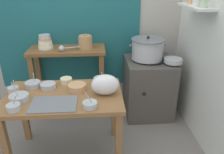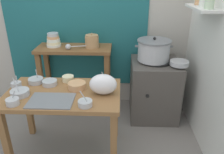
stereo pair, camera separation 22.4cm
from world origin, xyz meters
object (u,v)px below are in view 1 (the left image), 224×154
at_px(serving_tray, 54,104).
at_px(prep_bowl_7, 13,90).
at_px(plastic_bag, 105,85).
at_px(prep_bowl_5, 33,84).
at_px(wide_pan, 173,61).
at_px(prep_bowl_0, 77,87).
at_px(ladle, 63,48).
at_px(prep_bowl_1, 19,97).
at_px(bowl_stack_enamel, 45,42).
at_px(prep_bowl_2, 90,104).
at_px(stove_block, 148,87).
at_px(steamer_pot, 147,49).
at_px(clay_pot, 85,42).
at_px(prep_bowl_4, 101,81).
at_px(back_shelf_table, 68,65).
at_px(prep_table, 65,105).
at_px(prep_bowl_8, 13,107).
at_px(prep_bowl_6, 48,86).
at_px(prep_bowl_3, 66,80).

height_order(serving_tray, prep_bowl_7, prep_bowl_7).
height_order(plastic_bag, prep_bowl_5, plastic_bag).
xyz_separation_m(wide_pan, prep_bowl_0, (-1.11, -0.52, -0.05)).
bearing_deg(ladle, prep_bowl_1, -108.96).
relative_size(bowl_stack_enamel, prep_bowl_2, 1.16).
relative_size(stove_block, prep_bowl_2, 4.91).
bearing_deg(wide_pan, steamer_pot, 150.57).
xyz_separation_m(clay_pot, prep_bowl_4, (0.18, -0.67, -0.23)).
xyz_separation_m(stove_block, prep_bowl_2, (-0.74, -0.98, 0.36)).
bearing_deg(back_shelf_table, prep_bowl_5, -111.88).
distance_m(prep_table, ladle, 0.85).
relative_size(bowl_stack_enamel, prep_bowl_1, 1.00).
relative_size(bowl_stack_enamel, prep_bowl_8, 1.33).
distance_m(ladle, prep_bowl_1, 0.92).
distance_m(prep_table, back_shelf_table, 0.88).
bearing_deg(serving_tray, prep_bowl_6, 108.29).
relative_size(back_shelf_table, prep_bowl_6, 6.39).
xyz_separation_m(prep_bowl_4, prep_bowl_5, (-0.69, -0.02, -0.01)).
relative_size(steamer_pot, serving_tray, 1.14).
xyz_separation_m(ladle, prep_bowl_7, (-0.39, -0.72, -0.18)).
xyz_separation_m(prep_table, prep_bowl_1, (-0.38, -0.08, 0.14)).
bearing_deg(plastic_bag, bowl_stack_enamel, 127.58).
height_order(wide_pan, prep_bowl_1, prep_bowl_1).
bearing_deg(prep_bowl_5, prep_bowl_4, 1.62).
bearing_deg(ladle, stove_block, -1.71).
xyz_separation_m(ladle, serving_tray, (0.03, -0.95, -0.21)).
relative_size(back_shelf_table, wide_pan, 4.37).
xyz_separation_m(stove_block, prep_bowl_1, (-1.38, -0.82, 0.37)).
distance_m(serving_tray, prep_bowl_4, 0.57).
relative_size(bowl_stack_enamel, prep_bowl_5, 1.11).
height_order(steamer_pot, prep_bowl_2, steamer_pot).
height_order(serving_tray, prep_bowl_4, prep_bowl_4).
xyz_separation_m(prep_bowl_1, prep_bowl_7, (-0.09, 0.14, 0.01)).
xyz_separation_m(wide_pan, prep_bowl_6, (-1.41, -0.46, -0.06)).
relative_size(serving_tray, wide_pan, 1.82).
xyz_separation_m(prep_table, wide_pan, (1.24, 0.61, 0.20)).
distance_m(prep_bowl_2, prep_bowl_4, 0.46).
xyz_separation_m(steamer_pot, wide_pan, (0.29, -0.16, -0.10)).
xyz_separation_m(back_shelf_table, prep_bowl_6, (-0.12, -0.73, 0.07)).
relative_size(prep_table, prep_bowl_7, 7.27).
relative_size(serving_tray, plastic_bag, 1.55).
bearing_deg(wide_pan, prep_bowl_3, -163.79).
xyz_separation_m(serving_tray, prep_bowl_3, (0.06, 0.41, 0.03)).
xyz_separation_m(prep_table, prep_bowl_6, (-0.17, 0.15, 0.14)).
distance_m(prep_bowl_0, prep_bowl_3, 0.21).
distance_m(prep_table, prep_bowl_1, 0.42).
distance_m(plastic_bag, prep_bowl_5, 0.75).
bearing_deg(prep_bowl_2, prep_table, 136.80).
height_order(clay_pot, prep_bowl_1, clay_pot).
bearing_deg(prep_bowl_5, steamer_pot, 24.18).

